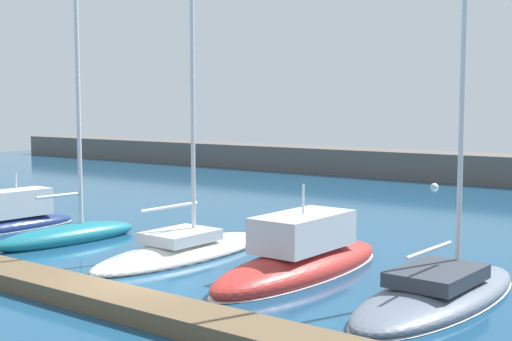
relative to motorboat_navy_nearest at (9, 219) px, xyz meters
name	(u,v)px	position (x,y,z in m)	size (l,w,h in m)	color
ground_plane	(141,294)	(12.72, -3.92, -0.48)	(120.00, 120.00, 0.00)	navy
dock_pier	(102,297)	(12.72, -5.43, -0.23)	(32.08, 1.61, 0.50)	brown
breakwater_seawall	(510,170)	(12.72, 32.08, 0.57)	(108.00, 3.95, 2.09)	#5B5651
motorboat_navy_nearest	(9,219)	(0.00, 0.00, 0.00)	(2.09, 7.13, 2.85)	navy
sailboat_teal_second	(69,232)	(4.47, -0.15, -0.07)	(2.26, 6.58, 10.88)	#19707F
sailboat_ivory_third	(184,249)	(10.07, 0.80, -0.23)	(2.94, 8.85, 16.31)	silver
motorboat_red_fourth	(302,259)	(15.14, 1.14, 0.02)	(2.76, 8.97, 3.44)	#B72D28
sailboat_slate_fifth	(439,290)	(20.12, 0.75, -0.16)	(3.26, 8.96, 16.13)	slate
mooring_buoy_white	(434,187)	(9.03, 27.28, -0.48)	(0.57, 0.57, 0.57)	white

